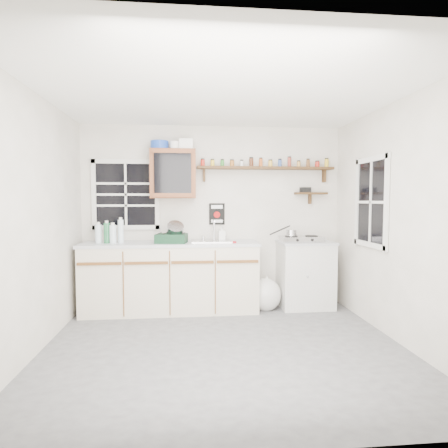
# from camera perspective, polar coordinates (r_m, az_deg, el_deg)

# --- Properties ---
(room) EXTENTS (3.64, 3.24, 2.54)m
(room) POSITION_cam_1_polar(r_m,az_deg,el_deg) (3.67, 0.05, 0.18)
(room) COLOR #4B4B4E
(room) RESTS_ON ground
(main_cabinet) EXTENTS (2.31, 0.63, 0.92)m
(main_cabinet) POSITION_cam_1_polar(r_m,az_deg,el_deg) (5.05, -8.09, -7.94)
(main_cabinet) COLOR beige
(main_cabinet) RESTS_ON floor
(right_cabinet) EXTENTS (0.73, 0.57, 0.91)m
(right_cabinet) POSITION_cam_1_polar(r_m,az_deg,el_deg) (5.32, 12.25, -7.45)
(right_cabinet) COLOR beige
(right_cabinet) RESTS_ON floor
(sink) EXTENTS (0.52, 0.44, 0.29)m
(sink) POSITION_cam_1_polar(r_m,az_deg,el_deg) (4.99, -1.96, -2.59)
(sink) COLOR #AEADB2
(sink) RESTS_ON main_cabinet
(upper_cabinet) EXTENTS (0.60, 0.32, 0.65)m
(upper_cabinet) POSITION_cam_1_polar(r_m,az_deg,el_deg) (5.11, -7.76, 7.56)
(upper_cabinet) COLOR brown
(upper_cabinet) RESTS_ON wall_back
(upper_cabinet_clutter) EXTENTS (0.56, 0.24, 0.14)m
(upper_cabinet_clutter) POSITION_cam_1_polar(r_m,az_deg,el_deg) (5.15, -8.21, 11.83)
(upper_cabinet_clutter) COLOR #193DA4
(upper_cabinet_clutter) RESTS_ON upper_cabinet
(spice_shelf) EXTENTS (1.91, 0.18, 0.35)m
(spice_shelf) POSITION_cam_1_polar(r_m,az_deg,el_deg) (5.29, 6.40, 8.59)
(spice_shelf) COLOR #311F0D
(spice_shelf) RESTS_ON wall_back
(secondary_shelf) EXTENTS (0.45, 0.16, 0.24)m
(secondary_shelf) POSITION_cam_1_polar(r_m,az_deg,el_deg) (5.45, 12.83, 4.64)
(secondary_shelf) COLOR #311F0D
(secondary_shelf) RESTS_ON wall_back
(warning_sign) EXTENTS (0.22, 0.02, 0.30)m
(warning_sign) POSITION_cam_1_polar(r_m,az_deg,el_deg) (5.25, -1.09, 1.54)
(warning_sign) COLOR black
(warning_sign) RESTS_ON wall_back
(window_back) EXTENTS (0.93, 0.03, 0.98)m
(window_back) POSITION_cam_1_polar(r_m,az_deg,el_deg) (5.30, -14.73, 4.36)
(window_back) COLOR black
(window_back) RESTS_ON wall_back
(window_right) EXTENTS (0.03, 0.78, 1.08)m
(window_right) POSITION_cam_1_polar(r_m,az_deg,el_deg) (4.71, 21.53, 3.12)
(window_right) COLOR black
(window_right) RESTS_ON wall_back
(water_bottles) EXTENTS (0.36, 0.12, 0.33)m
(water_bottles) POSITION_cam_1_polar(r_m,az_deg,el_deg) (5.03, -17.04, -1.29)
(water_bottles) COLOR silver
(water_bottles) RESTS_ON main_cabinet
(dish_rack) EXTENTS (0.43, 0.35, 0.29)m
(dish_rack) POSITION_cam_1_polar(r_m,az_deg,el_deg) (4.90, -7.83, -1.76)
(dish_rack) COLOR #10311D
(dish_rack) RESTS_ON main_cabinet
(soap_bottle) EXTENTS (0.10, 0.10, 0.20)m
(soap_bottle) POSITION_cam_1_polar(r_m,az_deg,el_deg) (5.10, -0.37, -1.44)
(soap_bottle) COLOR silver
(soap_bottle) RESTS_ON main_cabinet
(rag) EXTENTS (0.14, 0.12, 0.02)m
(rag) POSITION_cam_1_polar(r_m,az_deg,el_deg) (4.86, 1.18, -2.78)
(rag) COLOR maroon
(rag) RESTS_ON main_cabinet
(hotplate) EXTENTS (0.57, 0.31, 0.08)m
(hotplate) POSITION_cam_1_polar(r_m,az_deg,el_deg) (5.21, 11.72, -2.22)
(hotplate) COLOR #AEADB2
(hotplate) RESTS_ON right_cabinet
(saucepan) EXTENTS (0.35, 0.19, 0.15)m
(saucepan) POSITION_cam_1_polar(r_m,az_deg,el_deg) (5.17, 10.15, -1.36)
(saucepan) COLOR #AEADB2
(saucepan) RESTS_ON hotplate
(trash_bag) EXTENTS (0.42, 0.38, 0.48)m
(trash_bag) POSITION_cam_1_polar(r_m,az_deg,el_deg) (5.15, 6.33, -10.61)
(trash_bag) COLOR silver
(trash_bag) RESTS_ON floor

